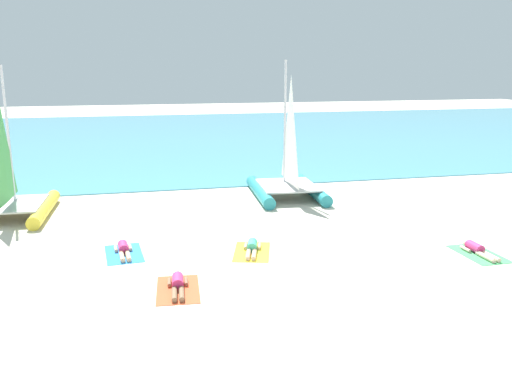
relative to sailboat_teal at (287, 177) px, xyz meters
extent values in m
plane|color=beige|center=(-2.30, 1.27, -0.89)|extent=(120.00, 120.00, 0.00)
cube|color=#4C9EB7|center=(-2.30, 22.42, -0.86)|extent=(120.00, 40.00, 0.05)
cylinder|color=teal|center=(-1.18, 0.22, -0.63)|extent=(0.82, 4.59, 0.52)
cylinder|color=teal|center=(1.20, 0.06, -0.63)|extent=(0.82, 4.59, 0.52)
cube|color=silver|center=(0.00, -0.08, -0.33)|extent=(2.58, 3.07, 0.07)
cylinder|color=silver|center=(0.04, 0.58, 2.35)|extent=(0.11, 0.11, 5.44)
pyramid|color=white|center=(-0.03, -0.50, 2.19)|extent=(0.22, 2.39, 4.57)
cylinder|color=yellow|center=(-10.08, -0.62, -0.64)|extent=(0.69, 4.42, 0.50)
cube|color=silver|center=(-11.25, -0.78, -0.35)|extent=(2.42, 2.91, 0.06)
cylinder|color=silver|center=(-11.22, -0.15, 2.24)|extent=(0.10, 0.10, 5.24)
pyramid|color=#4CA54C|center=(-11.26, -1.19, 2.08)|extent=(0.16, 2.31, 4.40)
cube|color=#338CD8|center=(-7.06, -5.98, -0.88)|extent=(1.25, 1.98, 0.01)
cylinder|color=#D83372|center=(-7.08, -5.79, -0.73)|extent=(0.35, 0.64, 0.30)
sphere|color=#D8AD84|center=(-7.11, -5.38, -0.73)|extent=(0.22, 0.22, 0.22)
cylinder|color=#D8AD84|center=(-7.11, -6.44, -0.81)|extent=(0.20, 0.79, 0.14)
cylinder|color=#D8AD84|center=(-6.93, -6.43, -0.81)|extent=(0.20, 0.79, 0.14)
cylinder|color=#D8AD84|center=(-7.31, -5.65, -0.82)|extent=(0.14, 0.46, 0.10)
cylinder|color=#D8AD84|center=(-6.87, -5.61, -0.82)|extent=(0.14, 0.46, 0.10)
cube|color=#EA5933|center=(-5.68, -9.14, -0.88)|extent=(1.26, 1.99, 0.01)
cylinder|color=#D83372|center=(-5.67, -8.94, -0.73)|extent=(0.35, 0.64, 0.30)
sphere|color=#8C6647|center=(-5.63, -8.53, -0.73)|extent=(0.22, 0.22, 0.22)
cylinder|color=#8C6647|center=(-5.81, -9.58, -0.81)|extent=(0.21, 0.79, 0.14)
cylinder|color=#8C6647|center=(-5.63, -9.60, -0.81)|extent=(0.21, 0.79, 0.14)
cylinder|color=#8C6647|center=(-5.87, -8.77, -0.82)|extent=(0.14, 0.46, 0.10)
cylinder|color=#8C6647|center=(-5.43, -8.81, -0.82)|extent=(0.14, 0.46, 0.10)
cube|color=yellow|center=(-3.15, -6.73, -0.88)|extent=(1.58, 2.13, 0.01)
cylinder|color=#3FB28C|center=(-3.09, -6.54, -0.73)|extent=(0.46, 0.68, 0.30)
sphere|color=#D8AD84|center=(-2.98, -6.15, -0.73)|extent=(0.22, 0.22, 0.22)
cylinder|color=#D8AD84|center=(-3.36, -7.14, -0.81)|extent=(0.35, 0.79, 0.14)
cylinder|color=#D8AD84|center=(-3.19, -7.19, -0.81)|extent=(0.35, 0.79, 0.14)
cylinder|color=#D8AD84|center=(-3.26, -6.33, -0.82)|extent=(0.22, 0.46, 0.10)
cylinder|color=#D8AD84|center=(-2.84, -6.45, -0.82)|extent=(0.22, 0.46, 0.10)
cube|color=#4CB266|center=(3.65, -8.55, -0.88)|extent=(1.13, 1.92, 0.01)
cylinder|color=#D83372|center=(3.65, -8.35, -0.73)|extent=(0.31, 0.62, 0.30)
sphere|color=beige|center=(3.64, -7.95, -0.73)|extent=(0.22, 0.22, 0.22)
cylinder|color=beige|center=(3.57, -9.01, -0.81)|extent=(0.15, 0.78, 0.14)
cylinder|color=beige|center=(3.75, -9.00, -0.81)|extent=(0.15, 0.78, 0.14)
cylinder|color=beige|center=(3.42, -8.20, -0.82)|extent=(0.11, 0.45, 0.10)
cylinder|color=beige|center=(3.86, -8.20, -0.82)|extent=(0.11, 0.45, 0.10)
camera|label=1|loc=(-6.72, -22.35, 4.80)|focal=37.81mm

